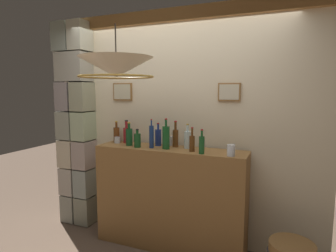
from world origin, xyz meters
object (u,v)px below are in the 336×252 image
(liquor_bottle_sherry, at_px, (192,143))
(liquor_bottle_rum, at_px, (175,137))
(liquor_bottle_port, at_px, (158,137))
(pendant_lamp, at_px, (116,68))
(liquor_bottle_mezcal, at_px, (187,139))
(liquor_bottle_bourbon, at_px, (152,136))
(glass_tumbler_shot, at_px, (231,150))
(liquor_bottle_gin, at_px, (117,134))
(glass_tumbler_highball, at_px, (170,141))
(liquor_bottle_tequila, at_px, (137,140))
(liquor_bottle_vodka, at_px, (166,137))
(glass_tumbler_rocks, at_px, (117,140))
(liquor_bottle_brandy, at_px, (202,144))
(liquor_bottle_vermouth, at_px, (129,136))
(liquor_bottle_whiskey, at_px, (127,134))

(liquor_bottle_sherry, distance_m, liquor_bottle_rum, 0.29)
(liquor_bottle_port, height_order, pendant_lamp, pendant_lamp)
(liquor_bottle_mezcal, relative_size, liquor_bottle_bourbon, 0.84)
(glass_tumbler_shot, bearing_deg, liquor_bottle_gin, 169.86)
(liquor_bottle_bourbon, distance_m, glass_tumbler_highball, 0.26)
(liquor_bottle_sherry, xyz_separation_m, glass_tumbler_highball, (-0.33, 0.21, -0.04))
(liquor_bottle_port, bearing_deg, liquor_bottle_sherry, -17.95)
(liquor_bottle_tequila, relative_size, liquor_bottle_sherry, 0.81)
(liquor_bottle_vodka, height_order, glass_tumbler_highball, liquor_bottle_vodka)
(liquor_bottle_bourbon, xyz_separation_m, liquor_bottle_vodka, (0.17, 0.01, 0.00))
(liquor_bottle_gin, relative_size, glass_tumbler_rocks, 3.42)
(liquor_bottle_vodka, bearing_deg, liquor_bottle_bourbon, -175.47)
(liquor_bottle_mezcal, height_order, liquor_bottle_rum, liquor_bottle_rum)
(liquor_bottle_gin, relative_size, liquor_bottle_rum, 0.86)
(liquor_bottle_brandy, bearing_deg, liquor_bottle_gin, 166.70)
(liquor_bottle_mezcal, height_order, liquor_bottle_port, liquor_bottle_mezcal)
(liquor_bottle_vodka, distance_m, glass_tumbler_rocks, 0.69)
(liquor_bottle_vodka, bearing_deg, liquor_bottle_vermouth, 178.21)
(liquor_bottle_tequila, relative_size, glass_tumbler_highball, 1.96)
(liquor_bottle_gin, height_order, liquor_bottle_bourbon, liquor_bottle_bourbon)
(liquor_bottle_whiskey, relative_size, pendant_lamp, 0.43)
(liquor_bottle_sherry, height_order, liquor_bottle_bourbon, liquor_bottle_bourbon)
(liquor_bottle_mezcal, relative_size, glass_tumbler_rocks, 3.66)
(liquor_bottle_vodka, height_order, liquor_bottle_rum, liquor_bottle_vodka)
(liquor_bottle_rum, height_order, glass_tumbler_highball, liquor_bottle_rum)
(liquor_bottle_vodka, height_order, liquor_bottle_vermouth, liquor_bottle_vodka)
(liquor_bottle_gin, xyz_separation_m, glass_tumbler_highball, (0.71, -0.00, -0.04))
(liquor_bottle_brandy, bearing_deg, pendant_lamp, -135.10)
(liquor_bottle_tequila, xyz_separation_m, glass_tumbler_highball, (0.29, 0.23, -0.03))
(liquor_bottle_bourbon, bearing_deg, liquor_bottle_mezcal, 19.16)
(liquor_bottle_mezcal, bearing_deg, liquor_bottle_tequila, -163.86)
(liquor_bottle_vermouth, bearing_deg, glass_tumbler_rocks, 158.65)
(liquor_bottle_whiskey, xyz_separation_m, liquor_bottle_gin, (-0.17, 0.05, -0.01))
(liquor_bottle_rum, distance_m, glass_tumbler_rocks, 0.73)
(liquor_bottle_vermouth, height_order, glass_tumbler_rocks, liquor_bottle_vermouth)
(liquor_bottle_sherry, bearing_deg, liquor_bottle_tequila, -177.79)
(liquor_bottle_rum, bearing_deg, liquor_bottle_port, -175.84)
(liquor_bottle_port, relative_size, liquor_bottle_rum, 0.90)
(glass_tumbler_highball, bearing_deg, liquor_bottle_port, -153.01)
(liquor_bottle_whiskey, bearing_deg, pendant_lamp, -63.95)
(liquor_bottle_bourbon, bearing_deg, liquor_bottle_rum, 36.08)
(liquor_bottle_sherry, relative_size, glass_tumbler_highball, 2.43)
(liquor_bottle_sherry, xyz_separation_m, glass_tumbler_rocks, (-0.97, 0.11, -0.05))
(liquor_bottle_gin, xyz_separation_m, liquor_bottle_rum, (0.80, -0.05, 0.01))
(liquor_bottle_whiskey, distance_m, pendant_lamp, 1.16)
(liquor_bottle_mezcal, height_order, pendant_lamp, pendant_lamp)
(liquor_bottle_whiskey, height_order, liquor_bottle_port, liquor_bottle_whiskey)
(liquor_bottle_vodka, relative_size, pendant_lamp, 0.52)
(liquor_bottle_brandy, height_order, liquor_bottle_rum, liquor_bottle_rum)
(liquor_bottle_sherry, bearing_deg, liquor_bottle_brandy, -29.17)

